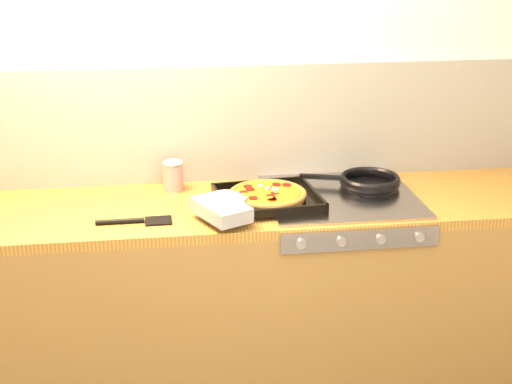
{
  "coord_description": "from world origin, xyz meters",
  "views": [
    {
      "loc": [
        -0.26,
        -1.54,
        1.92
      ],
      "look_at": [
        0.1,
        1.08,
        0.95
      ],
      "focal_mm": 50.0,
      "sensor_mm": 36.0,
      "label": 1
    }
  ],
  "objects": [
    {
      "name": "room_shell",
      "position": [
        0.0,
        1.39,
        1.15
      ],
      "size": [
        3.2,
        3.2,
        3.2
      ],
      "color": "white",
      "rests_on": "ground"
    },
    {
      "name": "counter_run",
      "position": [
        0.0,
        1.1,
        0.45
      ],
      "size": [
        3.2,
        0.62,
        0.9
      ],
      "color": "brown",
      "rests_on": "ground"
    },
    {
      "name": "juice_glass",
      "position": [
        -0.22,
        1.28,
        0.97
      ],
      "size": [
        0.09,
        0.09,
        0.13
      ],
      "color": "orange",
      "rests_on": "counter_run"
    },
    {
      "name": "frying_pan",
      "position": [
        0.59,
        1.17,
        0.94
      ],
      "size": [
        0.44,
        0.32,
        0.04
      ],
      "color": "black",
      "rests_on": "stovetop"
    },
    {
      "name": "stovetop",
      "position": [
        0.45,
        1.1,
        0.91
      ],
      "size": [
        0.6,
        0.56,
        0.02
      ],
      "primitive_type": "cube",
      "color": "#9D9CA1",
      "rests_on": "counter_run"
    },
    {
      "name": "black_spatula",
      "position": [
        -0.37,
        0.94,
        0.91
      ],
      "size": [
        0.28,
        0.09,
        0.02
      ],
      "color": "black",
      "rests_on": "counter_run"
    },
    {
      "name": "wooden_spoon",
      "position": [
        0.21,
        1.32,
        0.91
      ],
      "size": [
        0.3,
        0.07,
        0.02
      ],
      "color": "tan",
      "rests_on": "counter_run"
    },
    {
      "name": "pizza_on_tray",
      "position": [
        0.09,
        1.03,
        0.94
      ],
      "size": [
        0.53,
        0.49,
        0.07
      ],
      "color": "black",
      "rests_on": "stovetop"
    },
    {
      "name": "tomato_can",
      "position": [
        -0.22,
        1.28,
        0.96
      ],
      "size": [
        0.11,
        0.11,
        0.12
      ],
      "color": "#AF0E1E",
      "rests_on": "counter_run"
    }
  ]
}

